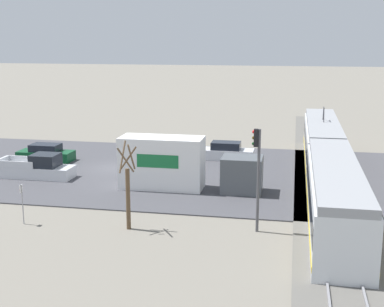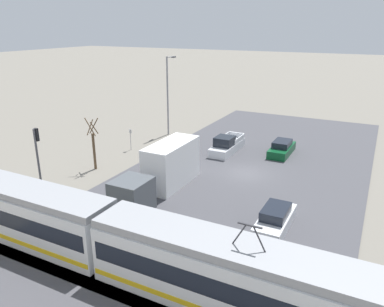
{
  "view_description": "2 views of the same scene",
  "coord_description": "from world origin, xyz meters",
  "views": [
    {
      "loc": [
        39.82,
        14.0,
        10.44
      ],
      "look_at": [
        3.81,
        7.01,
        2.41
      ],
      "focal_mm": 50.0,
      "sensor_mm": 36.0,
      "label": 1
    },
    {
      "loc": [
        -10.0,
        30.05,
        12.77
      ],
      "look_at": [
        3.49,
        3.81,
        2.58
      ],
      "focal_mm": 35.0,
      "sensor_mm": 36.0,
      "label": 2
    }
  ],
  "objects": [
    {
      "name": "light_rail_tram",
      "position": [
        2.24,
        16.37,
        1.76
      ],
      "size": [
        31.63,
        2.81,
        4.59
      ],
      "color": "silver",
      "rests_on": "ground"
    },
    {
      "name": "sedan_car_1",
      "position": [
        -4.92,
        8.29,
        0.71
      ],
      "size": [
        1.78,
        4.76,
        1.52
      ],
      "color": "silver",
      "rests_on": "ground"
    },
    {
      "name": "sedan_car_0",
      "position": [
        -1.5,
        -6.75,
        0.67
      ],
      "size": [
        1.86,
        4.68,
        1.43
      ],
      "color": "#0C4723",
      "rests_on": "ground"
    },
    {
      "name": "street_tree",
      "position": [
        12.91,
        5.19,
        2.23
      ],
      "size": [
        1.16,
        0.96,
        4.9
      ],
      "color": "brown",
      "rests_on": "ground"
    },
    {
      "name": "no_parking_sign",
      "position": [
        13.3,
        -0.93,
        1.4
      ],
      "size": [
        0.32,
        0.08,
        2.31
      ],
      "color": "gray",
      "rests_on": "ground"
    },
    {
      "name": "street_lamp_near_crossing",
      "position": [
        12.79,
        -8.11,
        5.3
      ],
      "size": [
        0.36,
        1.95,
        9.31
      ],
      "color": "gray",
      "rests_on": "ground"
    },
    {
      "name": "road_surface",
      "position": [
        0.0,
        0.0,
        0.04
      ],
      "size": [
        20.22,
        48.4,
        0.08
      ],
      "color": "#424247",
      "rests_on": "ground"
    },
    {
      "name": "pickup_truck",
      "position": [
        3.82,
        -4.82,
        0.76
      ],
      "size": [
        1.93,
        5.69,
        1.82
      ],
      "color": "silver",
      "rests_on": "ground"
    },
    {
      "name": "rail_bed",
      "position": [
        0.0,
        16.37,
        0.05
      ],
      "size": [
        64.24,
        4.4,
        0.22
      ],
      "color": "#5B5954",
      "rests_on": "ground"
    },
    {
      "name": "traffic_light_pole",
      "position": [
        11.96,
        12.14,
        3.66
      ],
      "size": [
        0.28,
        0.47,
        5.69
      ],
      "color": "#47474C",
      "rests_on": "ground"
    },
    {
      "name": "ground_plane",
      "position": [
        0.0,
        0.0,
        0.0
      ],
      "size": [
        320.0,
        320.0,
        0.0
      ],
      "primitive_type": "plane",
      "color": "slate"
    },
    {
      "name": "box_truck",
      "position": [
        4.76,
        6.41,
        1.74
      ],
      "size": [
        2.38,
        9.83,
        3.61
      ],
      "color": "#4C5156",
      "rests_on": "ground"
    }
  ]
}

